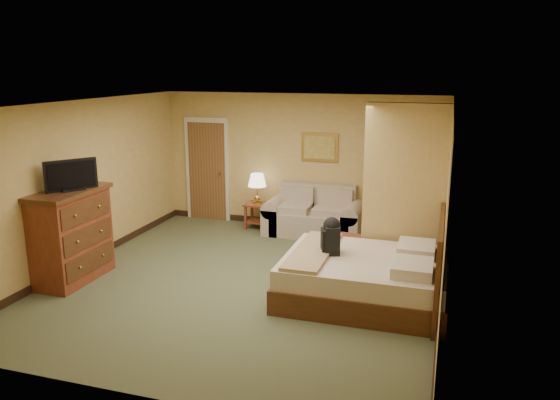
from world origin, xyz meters
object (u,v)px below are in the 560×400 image
at_px(loveseat, 314,219).
at_px(coffee_table, 344,246).
at_px(bed, 369,277).
at_px(dresser, 71,235).

xyz_separation_m(loveseat, coffee_table, (0.86, -1.46, 0.02)).
xyz_separation_m(loveseat, bed, (1.43, -2.68, 0.03)).
height_order(loveseat, dresser, dresser).
height_order(loveseat, bed, bed).
distance_m(loveseat, coffee_table, 1.70).
relative_size(coffee_table, dresser, 0.55).
relative_size(loveseat, dresser, 1.32).
distance_m(loveseat, bed, 3.03).
xyz_separation_m(loveseat, dresser, (-2.86, -3.26, 0.40)).
height_order(dresser, bed, dresser).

